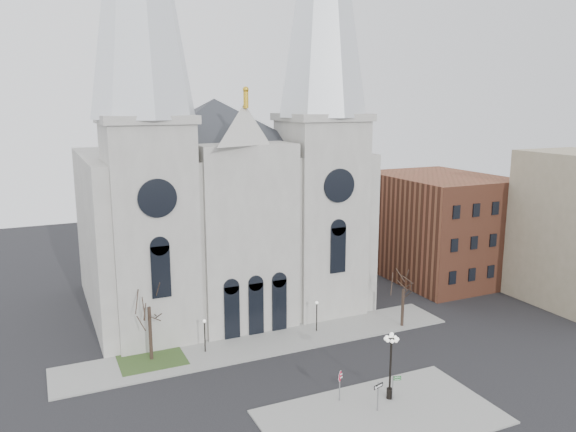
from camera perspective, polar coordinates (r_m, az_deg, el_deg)
name	(u,v)px	position (r m, az deg, el deg)	size (l,w,h in m)	color
ground	(316,395)	(48.29, 2.86, -17.75)	(160.00, 160.00, 0.00)	black
sidewalk_near	(381,417)	(45.90, 9.45, -19.48)	(18.00, 10.00, 0.14)	gray
sidewalk_far	(265,343)	(57.19, -2.33, -12.79)	(40.00, 6.00, 0.14)	gray
grass_patch	(152,360)	(55.30, -13.68, -13.99)	(6.00, 5.00, 0.18)	#374E21
cathedral	(224,149)	(63.51, -6.55, 6.80)	(33.00, 26.66, 54.00)	#9F9B94
bg_building_brick	(438,226)	(79.07, 15.00, -1.02)	(14.00, 18.00, 14.00)	brown
tree_left	(149,304)	(53.21, -13.96, -8.63)	(3.20, 3.20, 7.50)	black
tree_right	(404,287)	(60.88, 11.66, -7.06)	(3.20, 3.20, 6.00)	black
ped_lamp_left	(205,330)	(54.95, -8.47, -11.39)	(0.32, 0.32, 3.26)	black
ped_lamp_right	(317,311)	(59.07, 2.94, -9.61)	(0.32, 0.32, 3.26)	black
stop_sign	(340,379)	(46.57, 5.28, -16.19)	(0.87, 0.38, 2.59)	slate
globe_lamp	(391,357)	(46.65, 10.40, -13.93)	(1.51, 1.51, 5.67)	black
one_way_sign	(378,392)	(45.71, 9.13, -17.23)	(1.00, 0.34, 2.36)	slate
street_name_sign	(394,385)	(47.47, 10.70, -16.56)	(0.65, 0.28, 2.14)	slate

